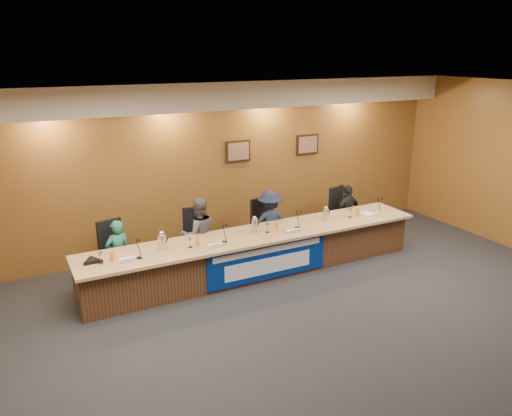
{
  "coord_description": "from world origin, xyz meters",
  "views": [
    {
      "loc": [
        -3.68,
        -4.71,
        3.73
      ],
      "look_at": [
        -0.01,
        2.4,
        1.19
      ],
      "focal_mm": 35.0,
      "sensor_mm": 36.0,
      "label": 1
    }
  ],
  "objects_px": {
    "panelist_d": "(347,213)",
    "office_chair_d": "(344,216)",
    "office_chair_c": "(267,230)",
    "panelist_b": "(199,235)",
    "dais_body": "(257,254)",
    "carafe_left": "(162,242)",
    "speakerphone": "(92,261)",
    "office_chair_b": "(197,243)",
    "carafe_right": "(326,215)",
    "banner": "(268,261)",
    "panelist_a": "(118,254)",
    "panelist_c": "(270,224)",
    "office_chair_a": "(117,257)",
    "carafe_mid": "(254,226)"
  },
  "relations": [
    {
      "from": "office_chair_d",
      "to": "panelist_b",
      "type": "bearing_deg",
      "value": 164.08
    },
    {
      "from": "panelist_c",
      "to": "office_chair_a",
      "type": "xyz_separation_m",
      "value": [
        -2.8,
        0.1,
        -0.16
      ]
    },
    {
      "from": "office_chair_a",
      "to": "office_chair_d",
      "type": "relative_size",
      "value": 1.0
    },
    {
      "from": "panelist_c",
      "to": "office_chair_d",
      "type": "bearing_deg",
      "value": -166.62
    },
    {
      "from": "office_chair_c",
      "to": "carafe_left",
      "type": "bearing_deg",
      "value": -178.25
    },
    {
      "from": "carafe_right",
      "to": "dais_body",
      "type": "bearing_deg",
      "value": 179.3
    },
    {
      "from": "banner",
      "to": "office_chair_d",
      "type": "height_order",
      "value": "banner"
    },
    {
      "from": "panelist_c",
      "to": "carafe_left",
      "type": "xyz_separation_m",
      "value": [
        -2.23,
        -0.57,
        0.23
      ]
    },
    {
      "from": "office_chair_d",
      "to": "office_chair_c",
      "type": "bearing_deg",
      "value": 162.28
    },
    {
      "from": "dais_body",
      "to": "panelist_a",
      "type": "bearing_deg",
      "value": 166.02
    },
    {
      "from": "dais_body",
      "to": "carafe_mid",
      "type": "distance_m",
      "value": 0.53
    },
    {
      "from": "banner",
      "to": "panelist_d",
      "type": "height_order",
      "value": "panelist_d"
    },
    {
      "from": "office_chair_c",
      "to": "office_chair_d",
      "type": "distance_m",
      "value": 1.79
    },
    {
      "from": "office_chair_a",
      "to": "office_chair_b",
      "type": "bearing_deg",
      "value": -13.81
    },
    {
      "from": "banner",
      "to": "carafe_mid",
      "type": "relative_size",
      "value": 8.58
    },
    {
      "from": "panelist_b",
      "to": "speakerphone",
      "type": "relative_size",
      "value": 4.17
    },
    {
      "from": "carafe_left",
      "to": "speakerphone",
      "type": "height_order",
      "value": "carafe_left"
    },
    {
      "from": "office_chair_d",
      "to": "carafe_left",
      "type": "height_order",
      "value": "carafe_left"
    },
    {
      "from": "panelist_b",
      "to": "office_chair_b",
      "type": "height_order",
      "value": "panelist_b"
    },
    {
      "from": "office_chair_c",
      "to": "banner",
      "type": "bearing_deg",
      "value": -132.45
    },
    {
      "from": "dais_body",
      "to": "office_chair_d",
      "type": "height_order",
      "value": "dais_body"
    },
    {
      "from": "office_chair_b",
      "to": "speakerphone",
      "type": "height_order",
      "value": "speakerphone"
    },
    {
      "from": "banner",
      "to": "carafe_right",
      "type": "bearing_deg",
      "value": 15.79
    },
    {
      "from": "office_chair_a",
      "to": "office_chair_c",
      "type": "bearing_deg",
      "value": -13.81
    },
    {
      "from": "panelist_a",
      "to": "office_chair_d",
      "type": "bearing_deg",
      "value": 168.54
    },
    {
      "from": "banner",
      "to": "panelist_a",
      "type": "height_order",
      "value": "panelist_a"
    },
    {
      "from": "panelist_d",
      "to": "speakerphone",
      "type": "relative_size",
      "value": 3.66
    },
    {
      "from": "office_chair_b",
      "to": "carafe_right",
      "type": "xyz_separation_m",
      "value": [
        2.25,
        -0.68,
        0.38
      ]
    },
    {
      "from": "panelist_a",
      "to": "office_chair_d",
      "type": "distance_m",
      "value": 4.59
    },
    {
      "from": "banner",
      "to": "carafe_left",
      "type": "bearing_deg",
      "value": 166.35
    },
    {
      "from": "dais_body",
      "to": "speakerphone",
      "type": "bearing_deg",
      "value": -179.73
    },
    {
      "from": "panelist_d",
      "to": "office_chair_d",
      "type": "relative_size",
      "value": 2.44
    },
    {
      "from": "dais_body",
      "to": "office_chair_d",
      "type": "bearing_deg",
      "value": 15.66
    },
    {
      "from": "panelist_d",
      "to": "office_chair_d",
      "type": "bearing_deg",
      "value": -99.47
    },
    {
      "from": "office_chair_b",
      "to": "speakerphone",
      "type": "bearing_deg",
      "value": -148.92
    },
    {
      "from": "dais_body",
      "to": "carafe_left",
      "type": "relative_size",
      "value": 24.64
    },
    {
      "from": "panelist_c",
      "to": "office_chair_b",
      "type": "xyz_separation_m",
      "value": [
        -1.4,
        0.1,
        -0.16
      ]
    },
    {
      "from": "panelist_a",
      "to": "office_chair_b",
      "type": "height_order",
      "value": "panelist_a"
    },
    {
      "from": "dais_body",
      "to": "panelist_c",
      "type": "relative_size",
      "value": 4.66
    },
    {
      "from": "banner",
      "to": "panelist_c",
      "type": "xyz_separation_m",
      "value": [
        0.56,
        0.97,
        0.26
      ]
    },
    {
      "from": "panelist_a",
      "to": "speakerphone",
      "type": "distance_m",
      "value": 0.78
    },
    {
      "from": "banner",
      "to": "office_chair_c",
      "type": "distance_m",
      "value": 1.21
    },
    {
      "from": "dais_body",
      "to": "panelist_d",
      "type": "xyz_separation_m",
      "value": [
        2.35,
        0.56,
        0.23
      ]
    },
    {
      "from": "panelist_a",
      "to": "office_chair_c",
      "type": "xyz_separation_m",
      "value": [
        2.8,
        0.1,
        -0.09
      ]
    },
    {
      "from": "panelist_a",
      "to": "panelist_b",
      "type": "bearing_deg",
      "value": 167.3
    },
    {
      "from": "office_chair_d",
      "to": "office_chair_b",
      "type": "bearing_deg",
      "value": 162.28
    },
    {
      "from": "banner",
      "to": "panelist_a",
      "type": "distance_m",
      "value": 2.45
    },
    {
      "from": "office_chair_d",
      "to": "carafe_right",
      "type": "height_order",
      "value": "carafe_right"
    },
    {
      "from": "office_chair_d",
      "to": "speakerphone",
      "type": "relative_size",
      "value": 1.5
    },
    {
      "from": "dais_body",
      "to": "office_chair_b",
      "type": "relative_size",
      "value": 12.5
    }
  ]
}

